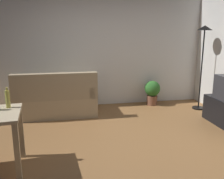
# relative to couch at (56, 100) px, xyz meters

# --- Properties ---
(ground_plane) EXTENTS (5.20, 4.40, 0.02)m
(ground_plane) POSITION_rel_couch_xyz_m (0.85, -1.59, -0.32)
(ground_plane) COLOR olive
(wall_rear) EXTENTS (5.20, 0.10, 2.70)m
(wall_rear) POSITION_rel_couch_xyz_m (0.85, 0.61, 1.04)
(wall_rear) COLOR white
(wall_rear) RESTS_ON ground_plane
(couch) EXTENTS (1.62, 0.84, 0.92)m
(couch) POSITION_rel_couch_xyz_m (0.00, 0.00, 0.00)
(couch) COLOR tan
(couch) RESTS_ON ground_plane
(torchiere_lamp) EXTENTS (0.32, 0.32, 1.81)m
(torchiere_lamp) POSITION_rel_couch_xyz_m (3.10, -0.18, 1.10)
(torchiere_lamp) COLOR black
(torchiere_lamp) RESTS_ON ground_plane
(potted_plant) EXTENTS (0.36, 0.36, 0.57)m
(potted_plant) POSITION_rel_couch_xyz_m (2.19, 0.31, 0.02)
(potted_plant) COLOR brown
(potted_plant) RESTS_ON ground_plane
(bottle_squat) EXTENTS (0.06, 0.06, 0.26)m
(bottle_squat) POSITION_rel_couch_xyz_m (-0.53, -1.84, 0.57)
(bottle_squat) COLOR #BCB24C
(bottle_squat) RESTS_ON desk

